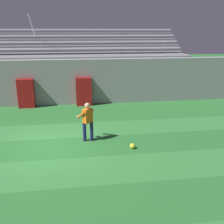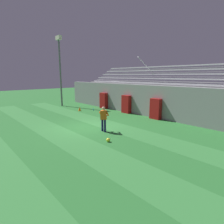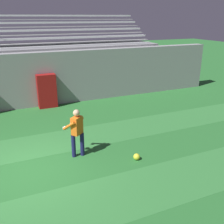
# 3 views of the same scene
# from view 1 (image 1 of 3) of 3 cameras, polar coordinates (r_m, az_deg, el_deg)

# --- Properties ---
(ground_plane) EXTENTS (80.00, 80.00, 0.00)m
(ground_plane) POSITION_cam_1_polar(r_m,az_deg,el_deg) (11.00, -13.91, -7.27)
(ground_plane) COLOR #286B2D
(turf_stripe_mid) EXTENTS (28.00, 1.93, 0.01)m
(turf_stripe_mid) POSITION_cam_1_polar(r_m,az_deg,el_deg) (9.09, -15.17, -12.84)
(turf_stripe_mid) COLOR #337A38
(turf_stripe_mid) RESTS_ON ground
(turf_stripe_far) EXTENTS (28.00, 1.93, 0.01)m
(turf_stripe_far) POSITION_cam_1_polar(r_m,az_deg,el_deg) (12.56, -13.20, -4.05)
(turf_stripe_far) COLOR #337A38
(turf_stripe_far) RESTS_ON ground
(back_wall) EXTENTS (24.00, 0.60, 2.80)m
(back_wall) POSITION_cam_1_polar(r_m,az_deg,el_deg) (16.80, -12.23, 6.35)
(back_wall) COLOR gray
(back_wall) RESTS_ON ground
(padding_pillar_gate_left) EXTENTS (0.95, 0.44, 1.74)m
(padding_pillar_gate_left) POSITION_cam_1_polar(r_m,az_deg,el_deg) (16.59, -18.20, 3.87)
(padding_pillar_gate_left) COLOR maroon
(padding_pillar_gate_left) RESTS_ON ground
(padding_pillar_gate_right) EXTENTS (0.95, 0.44, 1.74)m
(padding_pillar_gate_right) POSITION_cam_1_polar(r_m,az_deg,el_deg) (16.33, -6.16, 4.44)
(padding_pillar_gate_right) COLOR maroon
(padding_pillar_gate_right) RESTS_ON ground
(bleacher_stand) EXTENTS (18.00, 4.05, 5.43)m
(bleacher_stand) POSITION_cam_1_polar(r_m,az_deg,el_deg) (19.09, -11.80, 7.97)
(bleacher_stand) COLOR gray
(bleacher_stand) RESTS_ON ground
(goalkeeper) EXTENTS (0.74, 0.73, 1.67)m
(goalkeeper) POSITION_cam_1_polar(r_m,az_deg,el_deg) (10.93, -5.36, -1.59)
(goalkeeper) COLOR #19194C
(goalkeeper) RESTS_ON ground
(soccer_ball) EXTENTS (0.22, 0.22, 0.22)m
(soccer_ball) POSITION_cam_1_polar(r_m,az_deg,el_deg) (10.48, 4.48, -7.40)
(soccer_ball) COLOR yellow
(soccer_ball) RESTS_ON ground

